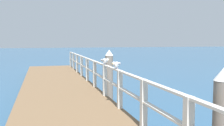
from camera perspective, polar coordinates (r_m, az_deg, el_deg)
pier_deck at (r=8.78m, az=-11.40°, el=-8.18°), size 2.80×18.97×0.46m
pier_railing at (r=8.82m, az=-2.91°, el=-2.39°), size 0.12×17.49×1.01m
dock_piling_far at (r=9.00m, az=-0.65°, el=-3.00°), size 0.29×0.29×1.90m
seagull_foreground at (r=6.76m, az=1.01°, el=-0.26°), size 0.34×0.39×0.21m
seagull_background at (r=8.01m, az=-1.64°, el=0.58°), size 0.23×0.47×0.21m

